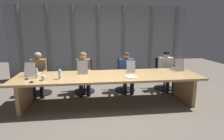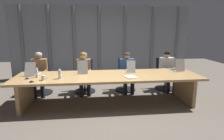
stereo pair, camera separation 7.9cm
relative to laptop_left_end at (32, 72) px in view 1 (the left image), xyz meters
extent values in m
plane|color=#6B6056|center=(1.81, -0.26, -0.78)|extent=(13.20, 13.20, 0.00)
cube|color=tan|center=(1.81, -0.26, -0.09)|extent=(4.39, 1.21, 0.05)
cube|color=black|center=(1.81, -0.26, -0.15)|extent=(3.73, 0.10, 0.06)
cube|color=tan|center=(-0.13, -0.26, -0.45)|extent=(0.08, 1.03, 0.67)
cube|color=tan|center=(3.76, -0.26, -0.45)|extent=(0.08, 1.03, 0.67)
cube|color=gray|center=(1.81, 2.51, 0.54)|extent=(6.60, 0.10, 2.65)
cylinder|color=slate|center=(-1.01, 2.45, 0.54)|extent=(0.12, 0.12, 2.59)
cylinder|color=slate|center=(-0.07, 2.45, 0.54)|extent=(0.12, 0.12, 2.59)
cylinder|color=slate|center=(0.81, 2.45, 0.54)|extent=(0.12, 0.12, 2.59)
cylinder|color=slate|center=(1.72, 2.45, 0.54)|extent=(0.12, 0.12, 2.59)
cylinder|color=slate|center=(2.68, 2.45, 0.54)|extent=(0.12, 0.12, 2.59)
cylinder|color=slate|center=(3.75, 2.45, 0.54)|extent=(0.12, 0.12, 2.59)
cylinder|color=slate|center=(4.74, 2.45, 0.54)|extent=(0.12, 0.12, 2.59)
cube|color=#BCBCC1|center=(0.01, 0.08, -0.05)|extent=(0.26, 0.36, 0.02)
cube|color=black|center=(0.01, 0.10, -0.04)|extent=(0.21, 0.20, 0.00)
cube|color=#BCBCC1|center=(-0.01, -0.16, 0.11)|extent=(0.25, 0.15, 0.31)
cube|color=black|center=(-0.01, -0.15, 0.11)|extent=(0.22, 0.13, 0.27)
cube|color=#A8ADB7|center=(1.21, 0.10, -0.05)|extent=(0.26, 0.35, 0.02)
cube|color=black|center=(1.21, 0.12, -0.04)|extent=(0.22, 0.19, 0.00)
cube|color=#A8ADB7|center=(1.20, -0.12, 0.11)|extent=(0.25, 0.10, 0.32)
cube|color=black|center=(1.20, -0.11, 0.12)|extent=(0.22, 0.08, 0.28)
cube|color=#BCBCC1|center=(2.43, 0.12, -0.05)|extent=(0.26, 0.35, 0.02)
cube|color=black|center=(2.43, 0.14, -0.04)|extent=(0.21, 0.20, 0.00)
cube|color=#BCBCC1|center=(2.40, -0.09, 0.10)|extent=(0.23, 0.14, 0.29)
cube|color=black|center=(2.40, -0.09, 0.10)|extent=(0.21, 0.12, 0.26)
cube|color=#BCBCC1|center=(3.67, 0.09, -0.05)|extent=(0.26, 0.35, 0.02)
cube|color=black|center=(3.67, 0.11, -0.04)|extent=(0.22, 0.20, 0.00)
cube|color=#BCBCC1|center=(3.68, -0.11, 0.11)|extent=(0.25, 0.09, 0.32)
cube|color=black|center=(3.68, -0.11, 0.12)|extent=(0.22, 0.07, 0.28)
cube|color=black|center=(-0.01, 0.70, -0.35)|extent=(0.55, 0.55, 0.08)
cube|color=black|center=(-0.05, 0.92, -0.07)|extent=(0.45, 0.19, 0.49)
cylinder|color=#262628|center=(-0.01, 0.70, -0.57)|extent=(0.05, 0.05, 0.35)
cylinder|color=black|center=(-0.01, 0.70, -0.76)|extent=(0.60, 0.60, 0.04)
cube|color=navy|center=(1.21, 0.70, -0.35)|extent=(0.53, 0.53, 0.08)
cube|color=navy|center=(1.24, 0.92, -0.08)|extent=(0.44, 0.16, 0.47)
cylinder|color=#262628|center=(1.21, 0.70, -0.57)|extent=(0.05, 0.05, 0.35)
cylinder|color=black|center=(1.21, 0.70, -0.76)|extent=(0.60, 0.60, 0.04)
cube|color=navy|center=(2.41, 0.70, -0.35)|extent=(0.53, 0.53, 0.08)
cube|color=navy|center=(2.44, 0.92, -0.08)|extent=(0.44, 0.17, 0.48)
cylinder|color=#262628|center=(2.41, 0.70, -0.57)|extent=(0.05, 0.05, 0.35)
cylinder|color=black|center=(2.41, 0.70, -0.76)|extent=(0.60, 0.60, 0.04)
cube|color=black|center=(3.65, 0.70, -0.35)|extent=(0.51, 0.51, 0.08)
cube|color=black|center=(3.63, 0.92, -0.08)|extent=(0.44, 0.14, 0.47)
cylinder|color=#262628|center=(3.65, 0.70, -0.57)|extent=(0.05, 0.05, 0.35)
cylinder|color=black|center=(3.65, 0.70, -0.76)|extent=(0.60, 0.60, 0.04)
cube|color=olive|center=(-0.02, 0.68, -0.05)|extent=(0.43, 0.25, 0.53)
sphere|color=#8C6647|center=(-0.02, 0.68, 0.31)|extent=(0.19, 0.19, 0.19)
ellipsoid|color=#B2ADA8|center=(-0.02, 0.68, 0.33)|extent=(0.19, 0.19, 0.14)
cylinder|color=olive|center=(0.16, 0.69, 0.02)|extent=(0.08, 0.14, 0.27)
cylinder|color=#8C6647|center=(0.18, 0.49, -0.09)|extent=(0.09, 0.30, 0.06)
cylinder|color=olive|center=(-0.19, 0.67, 0.02)|extent=(0.08, 0.14, 0.27)
cylinder|color=#8C6647|center=(-0.17, 0.46, -0.09)|extent=(0.09, 0.30, 0.06)
cylinder|color=#262833|center=(0.10, 0.49, -0.34)|extent=(0.16, 0.41, 0.13)
cylinder|color=#262833|center=(0.11, 0.31, -0.56)|extent=(0.11, 0.11, 0.45)
cylinder|color=#262833|center=(-0.10, 0.47, -0.34)|extent=(0.16, 0.41, 0.13)
cylinder|color=#262833|center=(-0.09, 0.29, -0.56)|extent=(0.11, 0.11, 0.45)
cube|color=olive|center=(1.20, 0.68, -0.06)|extent=(0.40, 0.25, 0.50)
sphere|color=beige|center=(1.20, 0.68, 0.29)|extent=(0.20, 0.20, 0.20)
ellipsoid|color=olive|center=(1.20, 0.68, 0.32)|extent=(0.20, 0.20, 0.15)
cylinder|color=olive|center=(1.37, 0.69, 0.00)|extent=(0.08, 0.14, 0.27)
cylinder|color=beige|center=(1.38, 0.49, -0.12)|extent=(0.09, 0.30, 0.06)
cylinder|color=olive|center=(1.04, 0.67, 0.00)|extent=(0.08, 0.14, 0.27)
cylinder|color=beige|center=(1.06, 0.46, -0.12)|extent=(0.09, 0.30, 0.06)
cylinder|color=#262833|center=(1.32, 0.49, -0.34)|extent=(0.16, 0.41, 0.13)
cylinder|color=#262833|center=(1.33, 0.31, -0.56)|extent=(0.11, 0.11, 0.45)
cylinder|color=#262833|center=(1.12, 0.47, -0.34)|extent=(0.16, 0.41, 0.13)
cylinder|color=#262833|center=(1.13, 0.29, -0.56)|extent=(0.11, 0.11, 0.45)
cube|color=#335184|center=(2.45, 0.68, -0.07)|extent=(0.42, 0.23, 0.49)
sphere|color=tan|center=(2.45, 0.68, 0.27)|extent=(0.18, 0.18, 0.18)
ellipsoid|color=#472D19|center=(2.45, 0.68, 0.29)|extent=(0.19, 0.19, 0.14)
cylinder|color=#335184|center=(2.62, 0.68, -0.01)|extent=(0.07, 0.14, 0.27)
cylinder|color=tan|center=(2.62, 0.47, -0.13)|extent=(0.07, 0.30, 0.06)
cylinder|color=#335184|center=(2.27, 0.69, -0.01)|extent=(0.07, 0.14, 0.27)
cylinder|color=tan|center=(2.27, 0.48, -0.13)|extent=(0.07, 0.30, 0.06)
cylinder|color=#262833|center=(2.54, 0.48, -0.34)|extent=(0.14, 0.40, 0.13)
cylinder|color=#262833|center=(2.54, 0.30, -0.56)|extent=(0.11, 0.11, 0.45)
cylinder|color=#262833|center=(2.34, 0.48, -0.34)|extent=(0.14, 0.40, 0.13)
cylinder|color=#262833|center=(2.34, 0.30, -0.56)|extent=(0.11, 0.11, 0.45)
cube|color=silver|center=(3.65, 0.68, -0.06)|extent=(0.41, 0.24, 0.51)
sphere|color=tan|center=(3.65, 0.68, 0.29)|extent=(0.18, 0.18, 0.18)
ellipsoid|color=black|center=(3.65, 0.68, 0.31)|extent=(0.18, 0.18, 0.13)
cylinder|color=silver|center=(3.82, 0.69, 0.00)|extent=(0.08, 0.14, 0.27)
cylinder|color=tan|center=(3.83, 0.48, -0.11)|extent=(0.08, 0.30, 0.06)
cylinder|color=silver|center=(3.48, 0.67, 0.00)|extent=(0.08, 0.14, 0.27)
cylinder|color=tan|center=(3.49, 0.46, -0.11)|extent=(0.08, 0.30, 0.06)
cylinder|color=#262833|center=(3.76, 0.49, -0.34)|extent=(0.15, 0.41, 0.13)
cylinder|color=#262833|center=(3.77, 0.31, -0.56)|extent=(0.11, 0.11, 0.45)
cylinder|color=#262833|center=(3.56, 0.48, -0.34)|extent=(0.15, 0.41, 0.13)
cylinder|color=#262833|center=(3.57, 0.30, -0.56)|extent=(0.11, 0.11, 0.45)
cylinder|color=silver|center=(0.71, -0.47, 0.04)|extent=(0.07, 0.07, 0.20)
cylinder|color=white|center=(0.71, -0.47, 0.03)|extent=(0.07, 0.07, 0.06)
cylinder|color=white|center=(0.71, -0.47, 0.14)|extent=(0.04, 0.04, 0.02)
cylinder|color=silver|center=(0.18, -0.31, 0.04)|extent=(0.06, 0.06, 0.20)
cylinder|color=white|center=(0.18, -0.31, 0.03)|extent=(0.06, 0.06, 0.06)
cylinder|color=white|center=(0.18, -0.31, 0.15)|extent=(0.03, 0.03, 0.02)
cylinder|color=white|center=(0.38, -0.55, -0.01)|extent=(0.09, 0.09, 0.10)
torus|color=white|center=(0.44, -0.55, -0.01)|extent=(0.07, 0.01, 0.07)
cone|color=black|center=(-0.01, -0.41, -0.04)|extent=(0.11, 0.11, 0.03)
cone|color=black|center=(0.16, -0.69, -0.04)|extent=(0.11, 0.11, 0.03)
cube|color=silver|center=(2.30, -0.54, -0.05)|extent=(0.31, 0.35, 0.02)
cylinder|color=silver|center=(2.30, -0.68, -0.04)|extent=(0.20, 0.08, 0.01)
camera|label=1|loc=(1.33, -4.67, 1.02)|focal=30.50mm
camera|label=2|loc=(1.41, -4.67, 1.02)|focal=30.50mm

